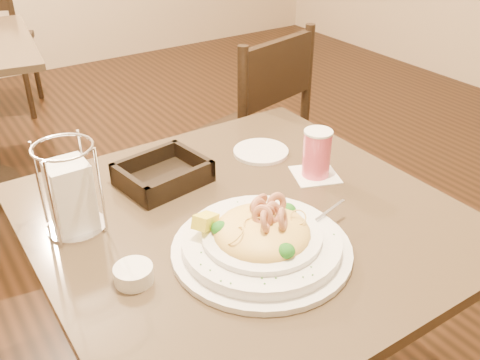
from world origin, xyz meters
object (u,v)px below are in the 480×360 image
dining_chair_near (249,138)px  bread_basket (163,175)px  drink_glass (317,154)px  napkin_caddy (71,194)px  butter_ramekin (134,274)px  side_plate (261,152)px  main_table (244,292)px  pasta_bowl (262,239)px

dining_chair_near → bread_basket: 0.83m
drink_glass → dining_chair_near: bearing=68.6°
napkin_caddy → butter_ramekin: size_ratio=2.70×
drink_glass → side_plate: size_ratio=0.94×
main_table → dining_chair_near: 0.89m
pasta_bowl → butter_ramekin: 0.26m
main_table → dining_chair_near: bearing=54.8°
pasta_bowl → side_plate: pasta_bowl is taller
main_table → pasta_bowl: 0.30m
main_table → drink_glass: bearing=10.8°
main_table → pasta_bowl: (-0.05, -0.13, 0.27)m
bread_basket → napkin_caddy: size_ratio=1.11×
side_plate → butter_ramekin: size_ratio=2.02×
main_table → side_plate: bearing=47.6°
dining_chair_near → pasta_bowl: bearing=43.2°
dining_chair_near → pasta_bowl: size_ratio=2.29×
dining_chair_near → drink_glass: dining_chair_near is taller
pasta_bowl → bread_basket: 0.36m
dining_chair_near → pasta_bowl: 1.06m
pasta_bowl → drink_glass: drink_glass is taller
napkin_caddy → side_plate: size_ratio=1.34×
bread_basket → side_plate: 0.29m
napkin_caddy → side_plate: 0.55m
main_table → bread_basket: 0.35m
drink_glass → napkin_caddy: napkin_caddy is taller
dining_chair_near → pasta_bowl: dining_chair_near is taller
dining_chair_near → bread_basket: (-0.60, -0.50, 0.26)m
drink_glass → bread_basket: 0.39m
napkin_caddy → bread_basket: bearing=15.9°
bread_basket → main_table: bearing=-68.6°
side_plate → main_table: bearing=-132.4°
drink_glass → napkin_caddy: (-0.58, 0.11, 0.02)m
drink_glass → butter_ramekin: 0.56m
butter_ramekin → pasta_bowl: bearing=-13.8°
dining_chair_near → bread_basket: dining_chair_near is taller
bread_basket → side_plate: (0.29, -0.01, -0.02)m
pasta_bowl → butter_ramekin: (-0.25, 0.06, -0.02)m
butter_ramekin → napkin_caddy: bearing=98.1°
main_table → pasta_bowl: size_ratio=2.21×
dining_chair_near → napkin_caddy: (-0.85, -0.57, 0.33)m
main_table → drink_glass: (0.25, 0.05, 0.30)m
pasta_bowl → napkin_caddy: (-0.28, 0.29, 0.05)m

